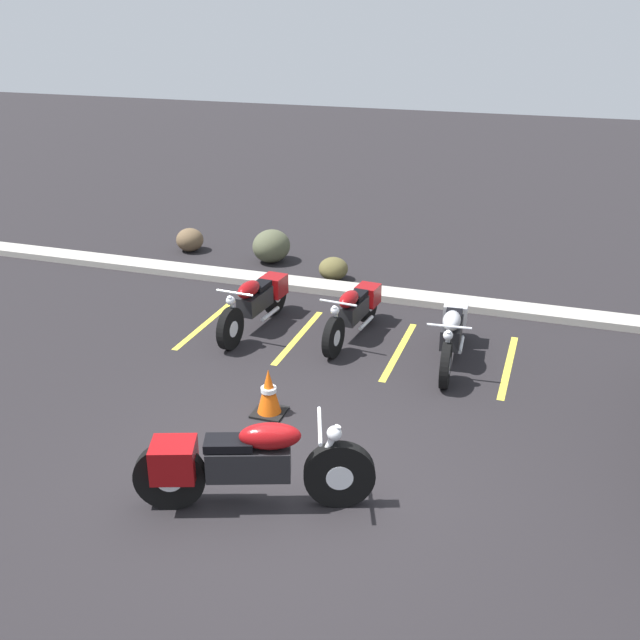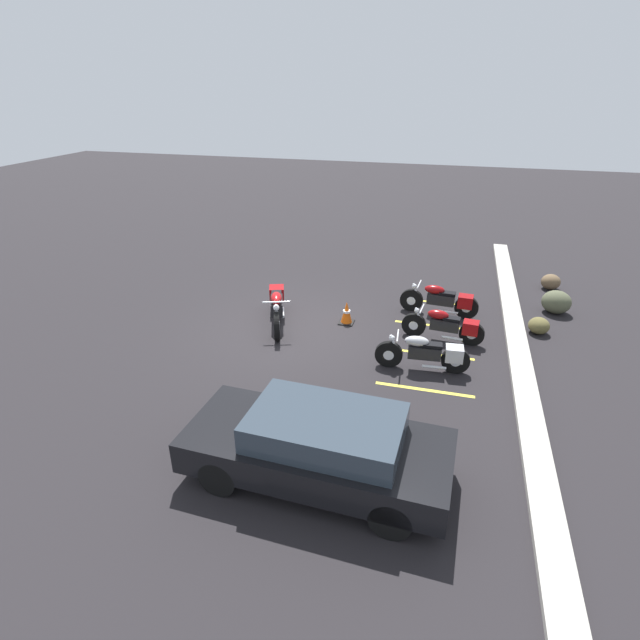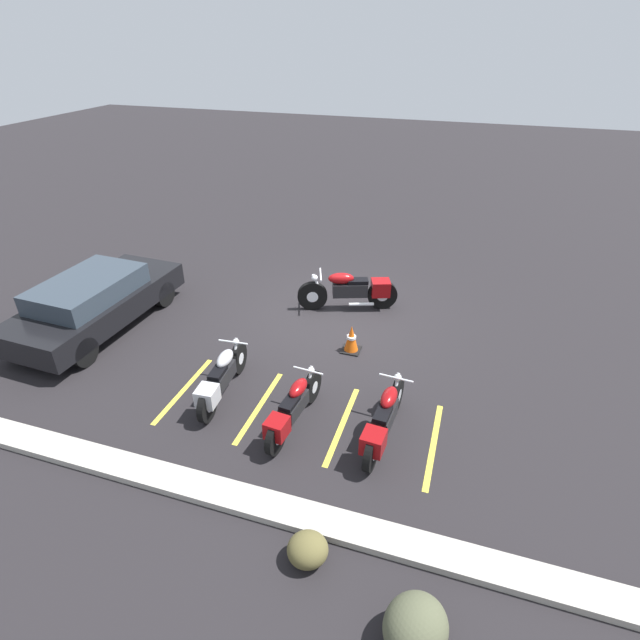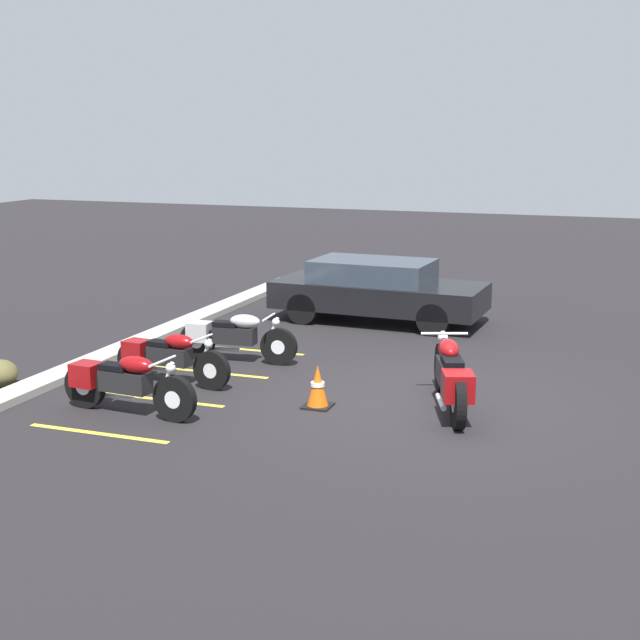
# 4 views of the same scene
# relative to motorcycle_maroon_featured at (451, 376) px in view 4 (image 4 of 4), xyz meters

# --- Properties ---
(ground) EXTENTS (60.00, 60.00, 0.00)m
(ground) POSITION_rel_motorcycle_maroon_featured_xyz_m (0.28, 0.43, -0.52)
(ground) COLOR black
(motorcycle_maroon_featured) EXTENTS (2.37, 1.09, 0.97)m
(motorcycle_maroon_featured) POSITION_rel_motorcycle_maroon_featured_xyz_m (0.00, 0.00, 0.00)
(motorcycle_maroon_featured) COLOR black
(motorcycle_maroon_featured) RESTS_ON ground
(parked_bike_0) EXTENTS (0.61, 2.17, 0.86)m
(parked_bike_0) POSITION_rel_motorcycle_maroon_featured_xyz_m (-1.66, 4.31, -0.06)
(parked_bike_0) COLOR black
(parked_bike_0) RESTS_ON ground
(parked_bike_1) EXTENTS (0.59, 2.06, 0.81)m
(parked_bike_1) POSITION_rel_motorcycle_maroon_featured_xyz_m (-0.10, 4.49, -0.09)
(parked_bike_1) COLOR black
(parked_bike_1) RESTS_ON ground
(parked_bike_2) EXTENTS (0.60, 2.13, 0.84)m
(parked_bike_2) POSITION_rel_motorcycle_maroon_featured_xyz_m (1.46, 4.11, -0.07)
(parked_bike_2) COLOR black
(parked_bike_2) RESTS_ON ground
(car_black) EXTENTS (1.98, 4.37, 1.29)m
(car_black) POSITION_rel_motorcycle_maroon_featured_xyz_m (5.41, 2.67, 0.16)
(car_black) COLOR black
(car_black) RESTS_ON ground
(concrete_curb) EXTENTS (18.00, 0.50, 0.12)m
(concrete_curb) POSITION_rel_motorcycle_maroon_featured_xyz_m (0.28, 6.23, -0.46)
(concrete_curb) COLOR #A8A399
(concrete_curb) RESTS_ON ground
(landscape_rock_2) EXTENTS (0.70, 0.69, 0.43)m
(landscape_rock_2) POSITION_rel_motorcycle_maroon_featured_xyz_m (-1.19, 6.81, -0.30)
(landscape_rock_2) COLOR brown
(landscape_rock_2) RESTS_ON ground
(traffic_cone) EXTENTS (0.40, 0.40, 0.62)m
(traffic_cone) POSITION_rel_motorcycle_maroon_featured_xyz_m (-0.46, 1.83, -0.22)
(traffic_cone) COLOR black
(traffic_cone) RESTS_ON ground
(stall_line_0) EXTENTS (0.10, 2.10, 0.00)m
(stall_line_0) POSITION_rel_motorcycle_maroon_featured_xyz_m (-2.52, 4.16, -0.52)
(stall_line_0) COLOR gold
(stall_line_0) RESTS_ON ground
(stall_line_1) EXTENTS (0.10, 2.10, 0.00)m
(stall_line_1) POSITION_rel_motorcycle_maroon_featured_xyz_m (-0.91, 4.16, -0.52)
(stall_line_1) COLOR gold
(stall_line_1) RESTS_ON ground
(stall_line_2) EXTENTS (0.10, 2.10, 0.00)m
(stall_line_2) POSITION_rel_motorcycle_maroon_featured_xyz_m (0.69, 4.16, -0.52)
(stall_line_2) COLOR gold
(stall_line_2) RESTS_ON ground
(stall_line_3) EXTENTS (0.10, 2.10, 0.00)m
(stall_line_3) POSITION_rel_motorcycle_maroon_featured_xyz_m (2.30, 4.16, -0.52)
(stall_line_3) COLOR gold
(stall_line_3) RESTS_ON ground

